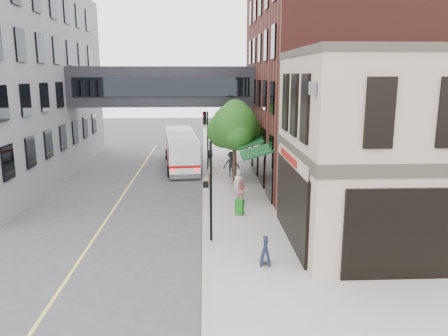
{
  "coord_description": "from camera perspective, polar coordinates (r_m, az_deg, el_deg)",
  "views": [
    {
      "loc": [
        0.14,
        -16.39,
        7.42
      ],
      "look_at": [
        1.01,
        2.84,
        3.28
      ],
      "focal_mm": 35.0,
      "sensor_mm": 36.0,
      "label": 1
    }
  ],
  "objects": [
    {
      "name": "ground",
      "position": [
        17.99,
        -2.87,
        -12.22
      ],
      "size": [
        120.0,
        120.0,
        0.0
      ],
      "primitive_type": "plane",
      "color": "#38383A",
      "rests_on": "ground"
    },
    {
      "name": "sidewalk_main",
      "position": [
        31.32,
        0.88,
        -1.42
      ],
      "size": [
        4.0,
        60.0,
        0.15
      ],
      "primitive_type": "cube",
      "color": "gray",
      "rests_on": "ground"
    },
    {
      "name": "corner_building",
      "position": [
        20.66,
        22.78,
        2.26
      ],
      "size": [
        10.19,
        8.12,
        8.45
      ],
      "color": "tan",
      "rests_on": "ground"
    },
    {
      "name": "brick_building",
      "position": [
        32.9,
        15.08,
        10.98
      ],
      "size": [
        13.76,
        18.0,
        14.0
      ],
      "color": "#4A1D17",
      "rests_on": "ground"
    },
    {
      "name": "skyway_bridge",
      "position": [
        34.55,
        -7.95,
        10.5
      ],
      "size": [
        14.0,
        3.18,
        3.0
      ],
      "color": "black",
      "rests_on": "ground"
    },
    {
      "name": "traffic_signal_near",
      "position": [
        18.92,
        -1.83,
        -1.42
      ],
      "size": [
        0.44,
        0.22,
        4.6
      ],
      "color": "black",
      "rests_on": "sidewalk_main"
    },
    {
      "name": "traffic_signal_far",
      "position": [
        33.64,
        -2.39,
        5.16
      ],
      "size": [
        0.53,
        0.28,
        4.5
      ],
      "color": "black",
      "rests_on": "sidewalk_main"
    },
    {
      "name": "street_sign_pole",
      "position": [
        24.03,
        -1.93,
        -1.06
      ],
      "size": [
        0.08,
        0.75,
        3.0
      ],
      "color": "gray",
      "rests_on": "sidewalk_main"
    },
    {
      "name": "street_tree",
      "position": [
        29.89,
        1.37,
        5.4
      ],
      "size": [
        3.8,
        3.2,
        5.6
      ],
      "color": "#382619",
      "rests_on": "sidewalk_main"
    },
    {
      "name": "lane_marking",
      "position": [
        27.89,
        -13.15,
        -3.6
      ],
      "size": [
        0.12,
        40.0,
        0.01
      ],
      "primitive_type": "cube",
      "color": "#D8CC4C",
      "rests_on": "ground"
    },
    {
      "name": "bus",
      "position": [
        35.79,
        -5.63,
        2.62
      ],
      "size": [
        3.31,
        10.35,
        2.74
      ],
      "color": "white",
      "rests_on": "ground"
    },
    {
      "name": "pedestrian_a",
      "position": [
        25.86,
        1.92,
        -2.17
      ],
      "size": [
        0.75,
        0.64,
        1.76
      ],
      "primitive_type": "imported",
      "rotation": [
        0.0,
        0.0,
        -0.4
      ],
      "color": "silver",
      "rests_on": "sidewalk_main"
    },
    {
      "name": "pedestrian_b",
      "position": [
        24.9,
        2.26,
        -3.04
      ],
      "size": [
        0.8,
        0.66,
        1.5
      ],
      "primitive_type": "imported",
      "rotation": [
        0.0,
        0.0,
        -0.14
      ],
      "color": "#D28988",
      "rests_on": "sidewalk_main"
    },
    {
      "name": "pedestrian_c",
      "position": [
        31.5,
        0.98,
        0.51
      ],
      "size": [
        1.2,
        0.71,
        1.84
      ],
      "primitive_type": "imported",
      "rotation": [
        0.0,
        0.0,
        0.02
      ],
      "color": "#212329",
      "rests_on": "sidewalk_main"
    },
    {
      "name": "newspaper_box",
      "position": [
        23.12,
        2.04,
        -5.11
      ],
      "size": [
        0.52,
        0.49,
        0.83
      ],
      "primitive_type": "cube",
      "rotation": [
        0.0,
        0.0,
        -0.36
      ],
      "color": "#166216",
      "rests_on": "sidewalk_main"
    },
    {
      "name": "sandwich_board",
      "position": [
        17.35,
        5.43,
        -10.74
      ],
      "size": [
        0.46,
        0.64,
        1.07
      ],
      "primitive_type": "cube",
      "rotation": [
        0.0,
        0.0,
        -0.12
      ],
      "color": "black",
      "rests_on": "sidewalk_main"
    }
  ]
}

